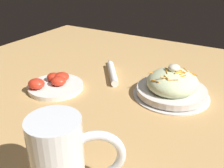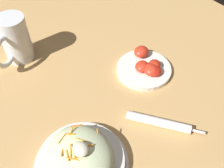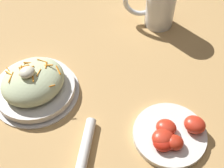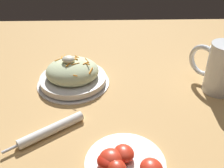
{
  "view_description": "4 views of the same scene",
  "coord_description": "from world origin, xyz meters",
  "px_view_note": "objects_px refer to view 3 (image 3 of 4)",
  "views": [
    {
      "loc": [
        -0.5,
        -0.33,
        0.38
      ],
      "look_at": [
        0.06,
        0.01,
        0.05
      ],
      "focal_mm": 41.37,
      "sensor_mm": 36.0,
      "label": 1
    },
    {
      "loc": [
        0.43,
        -0.24,
        0.6
      ],
      "look_at": [
        0.06,
        0.05,
        0.07
      ],
      "focal_mm": 41.94,
      "sensor_mm": 36.0,
      "label": 2
    },
    {
      "loc": [
        0.39,
        0.36,
        0.64
      ],
      "look_at": [
        0.06,
        0.03,
        0.07
      ],
      "focal_mm": 49.61,
      "sensor_mm": 36.0,
      "label": 3
    },
    {
      "loc": [
        0.07,
        0.56,
        0.45
      ],
      "look_at": [
        0.05,
        -0.0,
        0.08
      ],
      "focal_mm": 41.74,
      "sensor_mm": 36.0,
      "label": 4
    }
  ],
  "objects_px": {
    "salad_plate": "(34,84)",
    "beer_mug": "(159,6)",
    "tomato_plate": "(171,134)",
    "napkin_roll": "(84,153)"
  },
  "relations": [
    {
      "from": "salad_plate",
      "to": "beer_mug",
      "type": "bearing_deg",
      "value": 173.93
    },
    {
      "from": "beer_mug",
      "to": "tomato_plate",
      "type": "distance_m",
      "value": 0.42
    },
    {
      "from": "beer_mug",
      "to": "tomato_plate",
      "type": "bearing_deg",
      "value": 43.89
    },
    {
      "from": "napkin_roll",
      "to": "tomato_plate",
      "type": "distance_m",
      "value": 0.2
    },
    {
      "from": "salad_plate",
      "to": "tomato_plate",
      "type": "xyz_separation_m",
      "value": [
        -0.14,
        0.33,
        -0.02
      ]
    },
    {
      "from": "salad_plate",
      "to": "tomato_plate",
      "type": "relative_size",
      "value": 1.31
    },
    {
      "from": "salad_plate",
      "to": "beer_mug",
      "type": "relative_size",
      "value": 1.48
    },
    {
      "from": "napkin_roll",
      "to": "tomato_plate",
      "type": "relative_size",
      "value": 1.02
    },
    {
      "from": "salad_plate",
      "to": "beer_mug",
      "type": "xyz_separation_m",
      "value": [
        -0.44,
        0.05,
        0.03
      ]
    },
    {
      "from": "beer_mug",
      "to": "salad_plate",
      "type": "bearing_deg",
      "value": -6.07
    }
  ]
}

